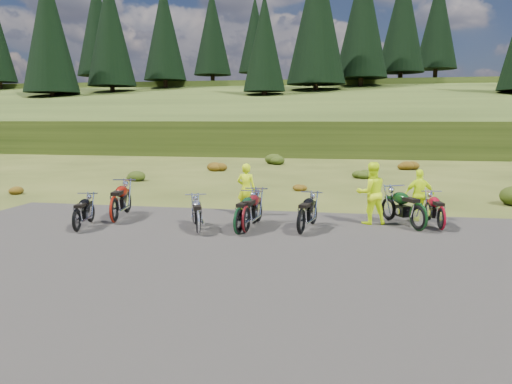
% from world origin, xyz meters
% --- Properties ---
extents(ground, '(300.00, 300.00, 0.00)m').
position_xyz_m(ground, '(0.00, 0.00, 0.00)').
color(ground, '#343D14').
rests_on(ground, ground).
extents(gravel_pad, '(20.00, 12.00, 0.04)m').
position_xyz_m(gravel_pad, '(0.00, -2.00, 0.00)').
color(gravel_pad, black).
rests_on(gravel_pad, ground).
extents(hill_slope, '(300.00, 45.97, 9.37)m').
position_xyz_m(hill_slope, '(0.00, 50.00, 0.00)').
color(hill_slope, '#2B3C14').
rests_on(hill_slope, ground).
extents(hill_plateau, '(300.00, 90.00, 9.17)m').
position_xyz_m(hill_plateau, '(0.00, 110.00, 0.00)').
color(hill_plateau, '#2B3C14').
rests_on(hill_plateau, ground).
extents(conifer_14, '(5.28, 5.28, 14.00)m').
position_xyz_m(conifer_14, '(-51.00, 70.00, 16.55)').
color(conifer_14, black).
rests_on(conifer_14, ground).
extents(conifer_15, '(7.92, 7.92, 20.00)m').
position_xyz_m(conifer_15, '(-45.00, 76.00, 20.16)').
color(conifer_15, black).
rests_on(conifer_15, ground).
extents(conifer_16, '(7.48, 7.48, 19.00)m').
position_xyz_m(conifer_16, '(-39.00, 51.00, 15.28)').
color(conifer_16, black).
rests_on(conifer_16, ground).
extents(conifer_17, '(7.04, 7.04, 18.00)m').
position_xyz_m(conifer_17, '(-33.00, 57.00, 15.97)').
color(conifer_17, black).
rests_on(conifer_17, ground).
extents(conifer_18, '(6.60, 6.60, 17.00)m').
position_xyz_m(conifer_18, '(-27.00, 63.00, 16.66)').
color(conifer_18, black).
rests_on(conifer_18, ground).
extents(conifer_19, '(6.16, 6.16, 16.00)m').
position_xyz_m(conifer_19, '(-21.00, 69.00, 17.36)').
color(conifer_19, black).
rests_on(conifer_19, ground).
extents(conifer_20, '(5.72, 5.72, 15.00)m').
position_xyz_m(conifer_20, '(-15.00, 75.00, 17.65)').
color(conifer_20, black).
rests_on(conifer_20, ground).
extents(conifer_21, '(5.28, 5.28, 14.00)m').
position_xyz_m(conifer_21, '(-9.00, 50.00, 12.56)').
color(conifer_21, black).
rests_on(conifer_21, ground).
extents(conifer_22, '(7.92, 7.92, 20.00)m').
position_xyz_m(conifer_22, '(-3.00, 56.00, 16.77)').
color(conifer_22, black).
rests_on(conifer_22, ground).
extents(conifer_23, '(7.48, 7.48, 19.00)m').
position_xyz_m(conifer_23, '(3.00, 62.00, 17.47)').
color(conifer_23, black).
rests_on(conifer_23, ground).
extents(conifer_24, '(7.04, 7.04, 18.00)m').
position_xyz_m(conifer_24, '(9.00, 68.00, 18.16)').
color(conifer_24, black).
rests_on(conifer_24, ground).
extents(conifer_25, '(6.60, 6.60, 17.00)m').
position_xyz_m(conifer_25, '(15.00, 74.00, 18.66)').
color(conifer_25, black).
rests_on(conifer_25, ground).
extents(shrub_0, '(0.77, 0.77, 0.45)m').
position_xyz_m(shrub_0, '(-12.00, 6.00, 0.23)').
color(shrub_0, brown).
rests_on(shrub_0, ground).
extents(shrub_1, '(1.03, 1.03, 0.61)m').
position_xyz_m(shrub_1, '(-9.10, 11.30, 0.31)').
color(shrub_1, '#21350D').
rests_on(shrub_1, ground).
extents(shrub_2, '(1.30, 1.30, 0.77)m').
position_xyz_m(shrub_2, '(-6.20, 16.60, 0.38)').
color(shrub_2, brown).
rests_on(shrub_2, ground).
extents(shrub_3, '(1.56, 1.56, 0.92)m').
position_xyz_m(shrub_3, '(-3.30, 21.90, 0.46)').
color(shrub_3, '#21350D').
rests_on(shrub_3, ground).
extents(shrub_4, '(0.77, 0.77, 0.45)m').
position_xyz_m(shrub_4, '(-0.40, 9.20, 0.23)').
color(shrub_4, brown).
rests_on(shrub_4, ground).
extents(shrub_5, '(1.03, 1.03, 0.61)m').
position_xyz_m(shrub_5, '(2.50, 14.50, 0.31)').
color(shrub_5, '#21350D').
rests_on(shrub_5, ground).
extents(shrub_6, '(1.30, 1.30, 0.77)m').
position_xyz_m(shrub_6, '(5.40, 19.80, 0.38)').
color(shrub_6, brown).
rests_on(shrub_6, ground).
extents(motorcycle_0, '(0.98, 1.95, 0.97)m').
position_xyz_m(motorcycle_0, '(-5.63, -0.23, 0.00)').
color(motorcycle_0, black).
rests_on(motorcycle_0, ground).
extents(motorcycle_1, '(1.19, 2.42, 1.21)m').
position_xyz_m(motorcycle_1, '(-5.17, 1.11, 0.00)').
color(motorcycle_1, maroon).
rests_on(motorcycle_1, ground).
extents(motorcycle_2, '(0.95, 2.15, 1.09)m').
position_xyz_m(motorcycle_2, '(-1.10, 0.30, 0.00)').
color(motorcycle_2, black).
rests_on(motorcycle_2, ground).
extents(motorcycle_3, '(1.26, 1.99, 0.99)m').
position_xyz_m(motorcycle_3, '(-2.19, 0.09, 0.00)').
color(motorcycle_3, '#B4B4BA').
rests_on(motorcycle_3, ground).
extents(motorcycle_4, '(0.84, 2.19, 1.13)m').
position_xyz_m(motorcycle_4, '(-0.94, 0.52, 0.00)').
color(motorcycle_4, '#510D11').
rests_on(motorcycle_4, ground).
extents(motorcycle_5, '(1.01, 2.11, 1.06)m').
position_xyz_m(motorcycle_5, '(0.58, 0.61, 0.00)').
color(motorcycle_5, black).
rests_on(motorcycle_5, ground).
extents(motorcycle_6, '(0.90, 1.99, 1.00)m').
position_xyz_m(motorcycle_6, '(4.46, 1.90, 0.00)').
color(motorcycle_6, maroon).
rests_on(motorcycle_6, ground).
extents(motorcycle_7, '(1.75, 2.33, 1.18)m').
position_xyz_m(motorcycle_7, '(3.80, 1.65, 0.00)').
color(motorcycle_7, black).
rests_on(motorcycle_7, ground).
extents(person_middle, '(0.66, 0.46, 1.70)m').
position_xyz_m(person_middle, '(-1.48, 3.12, 0.85)').
color(person_middle, '#CDEC0C').
rests_on(person_middle, ground).
extents(person_right_a, '(1.08, 0.96, 1.87)m').
position_xyz_m(person_right_a, '(2.51, 2.43, 0.94)').
color(person_right_a, '#CDEC0C').
rests_on(person_right_a, ground).
extents(person_right_b, '(1.00, 0.56, 1.60)m').
position_xyz_m(person_right_b, '(4.01, 3.28, 0.80)').
color(person_right_b, '#CDEC0C').
rests_on(person_right_b, ground).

